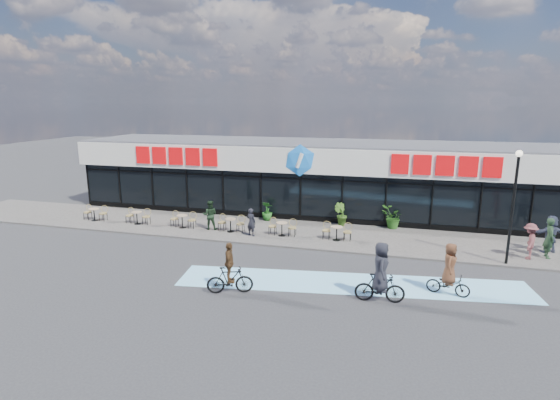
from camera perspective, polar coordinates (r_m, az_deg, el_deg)
name	(u,v)px	position (r m, az deg, el deg)	size (l,w,h in m)	color
ground	(267,261)	(20.22, -1.72, -8.01)	(120.00, 120.00, 0.00)	#28282B
sidewalk	(290,233)	(24.31, 1.37, -4.27)	(44.00, 5.00, 0.10)	#635E57
bike_lane	(351,283)	(18.12, 9.26, -10.70)	(14.00, 2.20, 0.01)	#7BC4E9
building	(310,176)	(28.95, 3.98, 3.13)	(30.60, 6.57, 4.75)	black
lamp_post	(514,198)	(21.35, 28.23, 0.27)	(0.28, 0.28, 5.06)	black
bistro_set_0	(95,213)	(28.81, -23.00, -1.55)	(1.54, 0.62, 0.90)	tan
bistro_set_1	(138,216)	(27.11, -18.08, -2.00)	(1.54, 0.62, 0.90)	tan
bistro_set_2	(183,219)	(25.63, -12.55, -2.50)	(1.54, 0.62, 0.90)	tan
bistro_set_3	(231,223)	(24.43, -6.40, -3.03)	(1.54, 0.62, 0.90)	tan
bistro_set_4	(282,227)	(23.53, 0.30, -3.56)	(1.54, 0.62, 0.90)	tan
bistro_set_5	(337,231)	(22.99, 7.44, -4.07)	(1.54, 0.62, 0.90)	tan
potted_plant_left	(267,211)	(26.51, -1.69, -1.43)	(0.64, 0.64, 1.14)	#1F5919
potted_plant_mid	(341,214)	(25.56, 7.94, -1.88)	(0.73, 0.59, 1.33)	#335819
potted_plant_right	(392,217)	(25.54, 14.44, -2.23)	(1.16, 1.00, 1.28)	#255518
patron_left	(251,222)	(23.44, -3.78, -2.88)	(0.55, 0.36, 1.52)	black
patron_right	(210,215)	(24.83, -9.13, -1.94)	(0.82, 0.64, 1.68)	black
pedestrian_a	(530,241)	(22.99, 29.82, -4.70)	(1.08, 0.62, 1.68)	brown
pedestrian_b	(549,238)	(23.60, 31.74, -4.25)	(0.69, 0.45, 1.89)	#1C321E
pedestrian_c	(551,234)	(24.46, 31.85, -3.80)	(1.69, 0.54, 1.82)	#2E3449
cyclist_a	(380,278)	(16.42, 12.97, -9.87)	(1.85, 0.94, 2.28)	black
cyclist_b	(449,275)	(17.80, 21.19, -9.11)	(1.66, 0.88, 2.04)	black
cyclist_c	(230,274)	(16.87, -6.59, -9.53)	(1.84, 1.08, 2.02)	black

